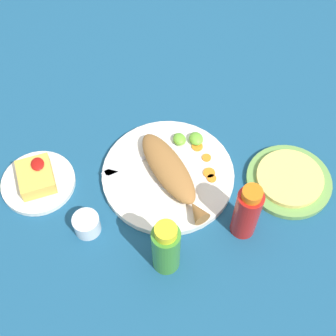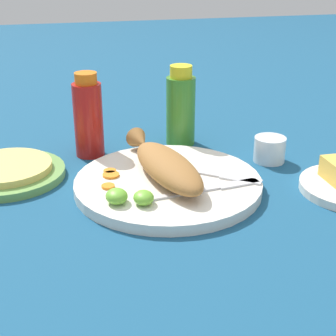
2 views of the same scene
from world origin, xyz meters
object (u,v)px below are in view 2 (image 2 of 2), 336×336
fried_fish (165,164)px  salt_cup (269,151)px  main_plate (168,184)px  fork_far (214,188)px  tortilla_plate (7,174)px  fork_near (215,175)px  hot_sauce_bottle_green (181,108)px  hot_sauce_bottle_red (88,117)px

fried_fish → salt_cup: bearing=95.5°
main_plate → fork_far: size_ratio=1.69×
main_plate → fried_fish: (-0.01, -0.00, 0.03)m
fried_fish → fork_far: 0.09m
fried_fish → tortilla_plate: bearing=-120.2°
fried_fish → fork_near: (0.02, 0.08, -0.02)m
fork_near → hot_sauce_bottle_green: hot_sauce_bottle_green is taller
main_plate → salt_cup: 0.23m
fork_near → tortilla_plate: fork_near is taller
fork_near → tortilla_plate: 0.36m
main_plate → hot_sauce_bottle_red: bearing=-148.2°
fried_fish → salt_cup: fried_fish is taller
fork_near → salt_cup: salt_cup is taller
fried_fish → fork_far: bearing=34.1°
fork_near → hot_sauce_bottle_red: bearing=171.5°
fork_near → hot_sauce_bottle_red: (-0.19, -0.19, 0.06)m
main_plate → fork_near: 0.08m
fork_far → tortilla_plate: (-0.16, -0.33, -0.01)m
hot_sauce_bottle_red → hot_sauce_bottle_green: 0.19m
main_plate → fork_far: (0.05, 0.06, 0.01)m
fork_near → tortilla_plate: size_ratio=0.79×
fork_near → fried_fish: bearing=-157.0°
hot_sauce_bottle_green → tortilla_plate: (0.10, -0.34, -0.07)m
hot_sauce_bottle_green → tortilla_plate: size_ratio=0.80×
hot_sauce_bottle_red → salt_cup: 0.35m
fried_fish → salt_cup: size_ratio=4.56×
fried_fish → hot_sauce_bottle_green: hot_sauce_bottle_green is taller
salt_cup → fork_far: bearing=-49.8°
fried_fish → fork_far: (0.07, 0.07, -0.02)m
main_plate → fried_fish: fried_fish is taller
salt_cup → tortilla_plate: salt_cup is taller
fork_far → tortilla_plate: fork_far is taller
fried_fish → hot_sauce_bottle_green: (-0.19, 0.08, 0.04)m
hot_sauce_bottle_red → fried_fish: bearing=33.1°
fork_far → hot_sauce_bottle_red: hot_sauce_bottle_red is taller
fork_near → hot_sauce_bottle_red: hot_sauce_bottle_red is taller
fork_near → hot_sauce_bottle_green: size_ratio=0.98×
main_plate → hot_sauce_bottle_red: (-0.18, -0.11, 0.07)m
salt_cup → hot_sauce_bottle_green: bearing=-132.9°
fork_near → fork_far: 0.05m
hot_sauce_bottle_green → fork_near: bearing=2.0°
fork_near → hot_sauce_bottle_green: 0.22m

